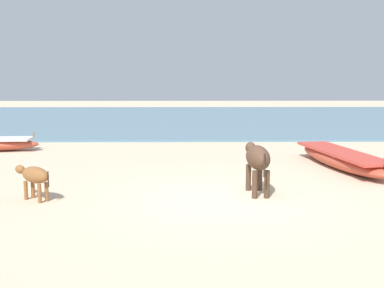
% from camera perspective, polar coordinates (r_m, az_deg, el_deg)
% --- Properties ---
extents(ground, '(80.00, 80.00, 0.00)m').
position_cam_1_polar(ground, '(9.75, 4.03, -6.84)').
color(ground, beige).
extents(sea_water, '(60.00, 20.00, 0.08)m').
position_cam_1_polar(sea_water, '(28.04, 0.93, 3.18)').
color(sea_water, slate).
rests_on(sea_water, ground).
extents(fishing_boat_0, '(1.68, 4.63, 0.68)m').
position_cam_1_polar(fishing_boat_0, '(13.64, 17.95, -1.74)').
color(fishing_boat_0, '#B74733').
rests_on(fishing_boat_0, ground).
extents(cow_adult_dark, '(0.55, 1.66, 1.07)m').
position_cam_1_polar(cow_adult_dark, '(10.15, 8.06, -1.84)').
color(cow_adult_dark, '#4C3323').
rests_on(cow_adult_dark, ground).
extents(calf_near_brown, '(0.98, 0.81, 0.71)m').
position_cam_1_polar(calf_near_brown, '(10.10, -18.90, -3.76)').
color(calf_near_brown, brown).
rests_on(calf_near_brown, ground).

